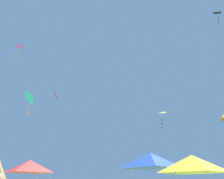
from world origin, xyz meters
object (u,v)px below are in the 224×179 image
at_px(canopy_tent_red, 29,166).
at_px(kite_purple_delta, 56,94).
at_px(kite_orange_diamond, 223,118).
at_px(kite_yellow_diamond, 162,113).
at_px(canopy_tent_yellow, 193,164).
at_px(kite_cyan_diamond, 30,99).
at_px(kite_black_diamond, 217,13).
at_px(kite_magenta_delta, 20,47).
at_px(canopy_tent_blue, 151,160).

xyz_separation_m(canopy_tent_red, kite_purple_delta, (2.75, -2.93, 5.60)).
bearing_deg(kite_orange_diamond, kite_yellow_diamond, 129.73).
xyz_separation_m(canopy_tent_red, kite_yellow_diamond, (15.08, 15.05, 9.75)).
bearing_deg(canopy_tent_yellow, canopy_tent_red, 151.67).
xyz_separation_m(kite_purple_delta, kite_cyan_diamond, (-6.10, 6.91, 2.66)).
bearing_deg(kite_black_diamond, canopy_tent_yellow, -137.79).
height_order(kite_purple_delta, kite_magenta_delta, kite_magenta_delta).
bearing_deg(kite_magenta_delta, kite_yellow_diamond, 25.43).
height_order(kite_yellow_diamond, kite_magenta_delta, kite_magenta_delta).
distance_m(canopy_tent_blue, kite_black_diamond, 21.35).
height_order(canopy_tent_yellow, kite_purple_delta, kite_purple_delta).
xyz_separation_m(kite_yellow_diamond, kite_cyan_diamond, (-18.43, -11.07, -1.48)).
relative_size(kite_purple_delta, kite_orange_diamond, 1.09).
bearing_deg(kite_magenta_delta, kite_orange_diamond, 5.92).
height_order(kite_yellow_diamond, kite_cyan_diamond, kite_yellow_diamond).
height_order(kite_magenta_delta, kite_orange_diamond, kite_magenta_delta).
relative_size(canopy_tent_yellow, kite_cyan_diamond, 0.91).
bearing_deg(kite_black_diamond, kite_cyan_diamond, 173.81).
height_order(canopy_tent_red, kite_cyan_diamond, kite_cyan_diamond).
xyz_separation_m(kite_yellow_diamond, kite_black_diamond, (5.86, -13.71, 8.71)).
bearing_deg(kite_cyan_diamond, kite_yellow_diamond, 31.00).
bearing_deg(kite_yellow_diamond, kite_cyan_diamond, -149.00).
bearing_deg(canopy_tent_yellow, kite_magenta_delta, 149.67).
height_order(kite_yellow_diamond, kite_black_diamond, kite_black_diamond).
bearing_deg(kite_yellow_diamond, canopy_tent_blue, -104.88).
bearing_deg(kite_magenta_delta, canopy_tent_blue, -21.37).
bearing_deg(kite_cyan_diamond, canopy_tent_yellow, -34.17).
relative_size(kite_cyan_diamond, kite_black_diamond, 1.45).
bearing_deg(kite_orange_diamond, kite_magenta_delta, -174.08).
relative_size(kite_purple_delta, kite_black_diamond, 0.47).
height_order(kite_cyan_diamond, kite_magenta_delta, kite_magenta_delta).
bearing_deg(kite_magenta_delta, canopy_tent_yellow, -30.33).
bearing_deg(kite_orange_diamond, kite_purple_delta, -150.63).
distance_m(canopy_tent_blue, kite_purple_delta, 9.48).
xyz_separation_m(canopy_tent_red, canopy_tent_blue, (10.50, -2.21, 0.18)).
bearing_deg(canopy_tent_yellow, kite_yellow_diamond, 82.42).
height_order(canopy_tent_red, canopy_tent_yellow, canopy_tent_red).
relative_size(canopy_tent_yellow, kite_black_diamond, 1.32).
xyz_separation_m(canopy_tent_blue, kite_orange_diamond, (10.84, 9.74, 6.16)).
bearing_deg(kite_orange_diamond, canopy_tent_yellow, -122.92).
xyz_separation_m(kite_purple_delta, kite_orange_diamond, (18.59, 10.46, 0.74)).
bearing_deg(canopy_tent_red, kite_magenta_delta, 146.33).
bearing_deg(kite_orange_diamond, canopy_tent_blue, -138.07).
height_order(canopy_tent_red, kite_orange_diamond, kite_orange_diamond).
bearing_deg(kite_yellow_diamond, kite_magenta_delta, -154.57).
relative_size(canopy_tent_blue, kite_orange_diamond, 3.83).
height_order(kite_cyan_diamond, kite_black_diamond, kite_black_diamond).
xyz_separation_m(kite_orange_diamond, kite_black_diamond, (-0.40, -6.18, 12.11)).
height_order(canopy_tent_blue, kite_magenta_delta, kite_magenta_delta).
bearing_deg(kite_magenta_delta, kite_purple_delta, -37.97).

